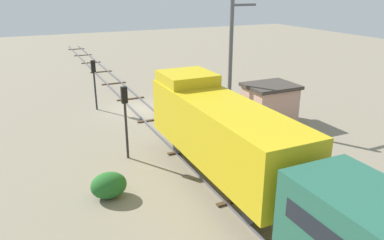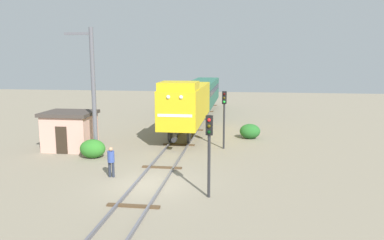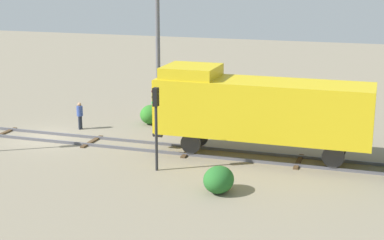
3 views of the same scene
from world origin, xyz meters
name	(u,v)px [view 3 (image 3 of 3)]	position (x,y,z in m)	size (l,w,h in m)	color
ground_plane	(47,138)	(0.00, 0.00, 0.00)	(106.82, 106.82, 0.00)	gray
railway_track	(47,137)	(0.00, 0.00, 0.07)	(2.40, 71.21, 0.16)	#595960
locomotive	(259,107)	(0.00, 12.67, 2.77)	(2.90, 11.60, 4.60)	gold
traffic_signal_mid	(156,114)	(3.40, 8.30, 2.90)	(0.32, 0.34, 4.17)	#262628
worker_near_track	(80,114)	(-2.40, 0.94, 1.00)	(0.38, 0.38, 1.70)	#262B38
catenary_mast	(158,55)	(-5.06, 5.19, 4.47)	(1.94, 0.28, 8.44)	#595960
relay_hut	(192,97)	(-7.50, 6.62, 1.39)	(3.50, 2.90, 2.74)	#D19E8C
bush_near	(151,114)	(-5.01, 4.64, 0.61)	(1.69, 1.38, 1.23)	#2E7626
bush_mid	(219,180)	(5.33, 12.02, 0.60)	(1.66, 1.35, 1.20)	#246326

